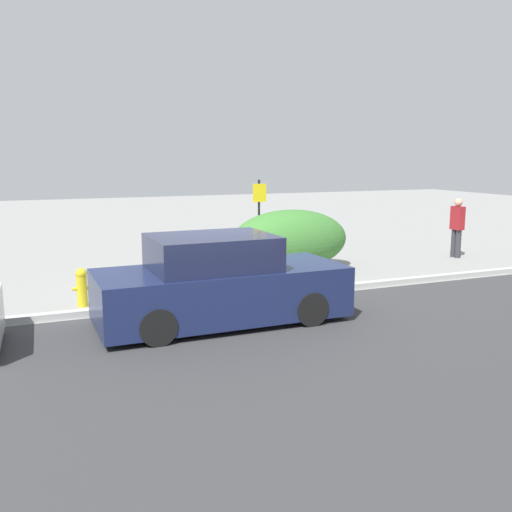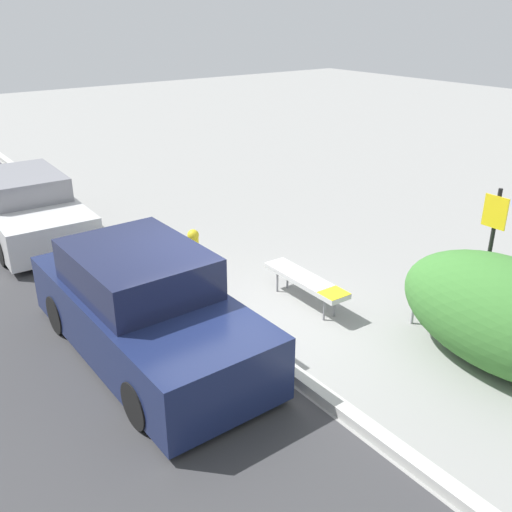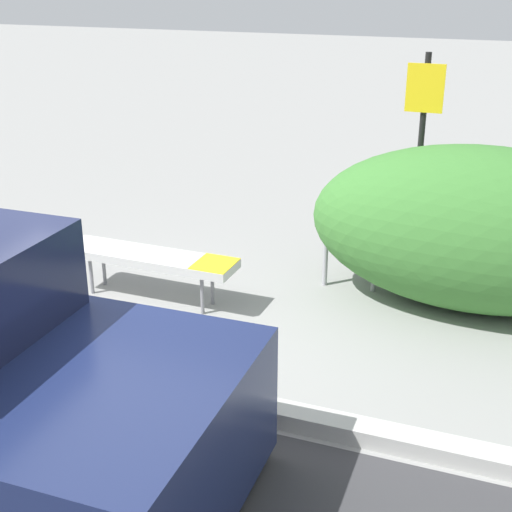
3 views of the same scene
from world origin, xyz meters
name	(u,v)px [view 3 (image 3 of 3)]	position (x,y,z in m)	size (l,w,h in m)	color
ground_plane	(81,377)	(0.00, 0.00, 0.00)	(60.00, 60.00, 0.00)	gray
curb	(80,370)	(0.00, 0.00, 0.07)	(60.00, 0.20, 0.13)	#B7B7B2
bench	(151,258)	(-0.16, 1.50, 0.43)	(1.76, 0.44, 0.49)	gray
bike_rack	(351,242)	(1.59, 2.43, 0.50)	(0.55, 0.08, 0.83)	#99999E
sign_post	(420,148)	(2.12, 2.95, 1.38)	(0.36, 0.08, 2.30)	black
shrub_hedge	(478,229)	(2.78, 2.47, 0.78)	(3.16, 1.65, 1.56)	#3D7A33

